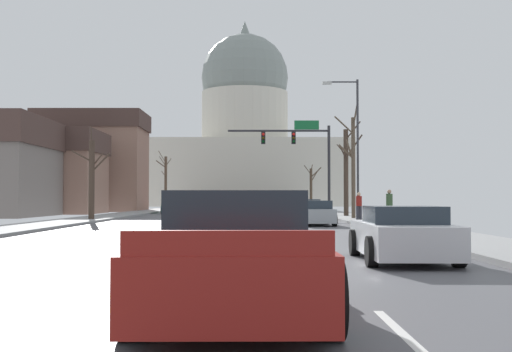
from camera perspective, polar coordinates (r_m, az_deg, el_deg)
The scene contains 25 objects.
ground at distance 36.41m, azimuth -3.00°, elevation -4.12°, with size 20.00×180.00×0.20m.
signal_gantry at distance 49.85m, azimuth 4.11°, elevation 2.52°, with size 7.91×0.41×7.24m.
street_lamp_right at distance 39.96m, azimuth 8.70°, elevation 3.44°, with size 2.22×0.24×8.53m.
capitol_building at distance 112.27m, azimuth -0.90°, elevation 3.09°, with size 35.34×21.14×32.36m.
sedan_near_00 at distance 46.13m, azimuth 4.22°, elevation -2.92°, with size 2.16×4.75×1.30m.
sedan_near_01 at distance 40.59m, azimuth 4.43°, elevation -3.06°, with size 2.20×4.67×1.32m.
sedan_near_02 at distance 33.29m, azimuth 5.26°, elevation -3.33°, with size 2.04×4.37×1.27m.
sedan_near_03 at distance 26.88m, azimuth -0.30°, elevation -3.68°, with size 2.12×4.41×1.25m.
sedan_near_04 at distance 20.36m, azimuth -0.44°, elevation -4.41°, with size 2.09×4.29×1.15m.
sedan_near_05 at distance 14.88m, azimuth 12.90°, elevation -5.11°, with size 2.06×4.29×1.23m.
pickup_truck_near_06 at distance 8.26m, azimuth -1.74°, elevation -7.04°, with size 2.28×5.36×1.51m.
sedan_oncoming_00 at distance 57.51m, azimuth -7.15°, elevation -2.74°, with size 1.99×4.56×1.23m.
sedan_oncoming_01 at distance 68.36m, azimuth -6.06°, elevation -2.59°, with size 2.02×4.40×1.28m.
sedan_oncoming_02 at distance 82.00m, azimuth -2.41°, elevation -2.51°, with size 2.09×4.31×1.19m.
flank_building_00 at distance 68.99m, azimuth -14.16°, elevation 1.26°, with size 11.00×7.40×10.24m.
flank_building_02 at distance 80.57m, azimuth -14.67°, elevation 0.85°, with size 10.19×9.35×10.31m.
flank_building_03 at distance 60.17m, azimuth -17.54°, elevation 0.37°, with size 8.81×8.26×7.34m.
bare_tree_00 at distance 78.11m, azimuth 5.01°, elevation -0.94°, with size 2.21×1.96×5.31m.
bare_tree_01 at distance 75.16m, azimuth -7.90°, elevation -0.45°, with size 1.75×1.90×6.63m.
bare_tree_02 at distance 41.06m, azimuth 8.63°, elevation 1.22°, with size 1.54×2.18×7.32m.
bare_tree_03 at distance 39.94m, azimuth -14.21°, elevation -0.15°, with size 2.23×1.83×5.47m.
bare_tree_04 at distance 46.00m, azimuth 8.09°, elevation 0.52°, with size 1.69×1.84×6.61m.
pedestrian_00 at distance 38.22m, azimuth 9.19°, elevation -2.49°, with size 0.35×0.34×1.60m.
pedestrian_01 at distance 34.58m, azimuth 11.81°, elevation -2.44°, with size 0.35×0.34×1.70m.
bicycle_parked at distance 36.16m, azimuth 10.60°, elevation -3.37°, with size 0.12×1.77×0.85m.
Camera 1 is at (1.97, -36.33, 1.42)m, focal length 45.26 mm.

